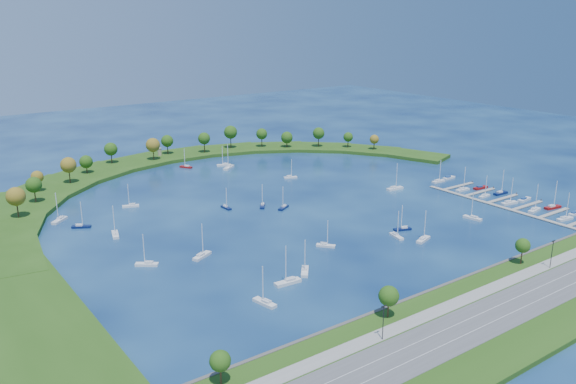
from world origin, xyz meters
TOP-DOWN VIEW (x-y plane):
  - ground at (0.00, 0.00)m, footprint 700.00×700.00m
  - south_shoreline at (0.03, -122.88)m, footprint 420.00×43.10m
  - breakwater at (-46.33, 48.72)m, footprint 286.74×247.64m
  - breakwater_trees at (-17.92, 87.53)m, footprint 241.82×96.24m
  - harbor_tower at (-9.88, 119.87)m, footprint 2.60×2.60m
  - dock_system at (85.30, -61.00)m, footprint 24.28×82.00m
  - moored_boat_0 at (-61.40, -33.27)m, footprint 8.92×6.14m
  - moored_boat_1 at (-80.69, -28.55)m, footprint 7.82×6.70m
  - moored_boat_2 at (-48.66, -69.69)m, footprint 9.51×3.25m
  - moored_boat_3 at (-92.72, 37.44)m, footprint 8.32×7.86m
  - moored_boat_4 at (13.02, 80.69)m, footprint 8.31×5.91m
  - moored_boat_5 at (-17.98, -51.72)m, footprint 6.26×6.95m
  - moored_boat_6 at (17.03, -69.41)m, footprint 8.71×4.78m
  - moored_boat_7 at (11.24, -60.54)m, footprint 3.74×7.95m
  - moored_boat_8 at (54.02, -64.47)m, footprint 3.66×8.46m
  - moored_boat_9 at (-6.97, 89.94)m, footprint 5.72×7.66m
  - moored_boat_10 at (-38.84, -65.97)m, footprint 7.19×8.05m
  - moored_boat_11 at (19.26, -56.23)m, footprint 7.69×4.64m
  - moored_boat_12 at (-10.72, 3.37)m, footprint 6.09×7.20m
  - moored_boat_13 at (-60.38, 38.66)m, footprint 7.83×4.55m
  - moored_boat_14 at (-79.40, 6.66)m, footprint 4.67×8.87m
  - moored_boat_15 at (28.91, 36.08)m, footprint 7.53×4.50m
  - moored_boat_16 at (12.39, 73.92)m, footprint 9.61×8.05m
  - moored_boat_17 at (59.14, -12.64)m, footprint 9.52×3.23m
  - moored_boat_18 at (-4.41, -4.58)m, footprint 7.37×5.28m
  - moored_boat_19 at (-62.87, -77.24)m, footprint 4.00×8.79m
  - moored_boat_20 at (-87.63, 24.14)m, footprint 7.75×5.86m
  - moored_boat_21 at (-25.71, 11.01)m, footprint 2.05×6.84m
  - docked_boat_0 at (85.52, -88.43)m, footprint 8.58×3.39m
  - docked_boat_1 at (95.99, -87.00)m, footprint 7.72×2.40m
  - docked_boat_2 at (85.51, -73.95)m, footprint 8.91×3.80m
  - docked_boat_3 at (96.01, -76.47)m, footprint 9.14×3.82m
  - docked_boat_4 at (85.51, -60.92)m, footprint 9.00×3.83m
  - docked_boat_5 at (95.97, -61.96)m, footprint 9.25×3.56m
  - docked_boat_6 at (85.54, -47.12)m, footprint 7.44×2.66m
  - docked_boat_7 at (96.01, -48.85)m, footprint 8.55×2.66m
  - docked_boat_8 at (85.52, -34.05)m, footprint 8.41×2.47m
  - docked_boat_9 at (95.97, -36.97)m, footprint 8.78×2.84m
  - docked_boat_10 at (87.92, -16.39)m, footprint 8.24×2.55m
  - docked_boat_11 at (97.88, -15.10)m, footprint 8.45×2.81m

SIDE VIEW (x-z plane):
  - ground at x=0.00m, z-range 0.00..0.00m
  - dock_system at x=85.30m, z-range -0.45..1.15m
  - docked_boat_1 at x=95.99m, z-range -0.21..1.35m
  - docked_boat_11 at x=97.88m, z-range -0.23..1.47m
  - docked_boat_9 at x=95.97m, z-range -0.23..1.54m
  - docked_boat_5 at x=95.97m, z-range -0.24..1.60m
  - moored_boat_21 at x=-25.71m, z-range -4.14..5.86m
  - moored_boat_18 at x=-4.41m, z-range -4.48..6.22m
  - moored_boat_15 at x=28.91m, z-range -4.48..6.22m
  - docked_boat_6 at x=85.54m, z-range -4.49..6.23m
  - moored_boat_5 at x=-17.98m, z-range -4.51..6.26m
  - moored_boat_12 at x=-10.72m, z-range -4.58..6.33m
  - moored_boat_11 at x=19.26m, z-range -4.59..6.34m
  - moored_boat_13 at x=-60.38m, z-range -4.67..6.44m
  - moored_boat_9 at x=-6.97m, z-range -4.72..6.49m
  - moored_boat_7 at x=11.24m, z-range -4.75..6.52m
  - moored_boat_20 at x=-87.63m, z-range -4.80..6.58m
  - moored_boat_1 at x=-80.69m, z-range -5.05..6.85m
  - docked_boat_10 at x=87.92m, z-range -5.10..6.91m
  - moored_boat_8 at x=54.02m, z-range -5.11..6.92m
  - moored_boat_4 at x=13.02m, z-range -5.12..6.94m
  - docked_boat_0 at x=85.52m, z-range -5.22..7.05m
  - docked_boat_8 at x=85.52m, z-range -5.24..7.08m
  - moored_boat_6 at x=17.03m, z-range -5.26..7.09m
  - moored_boat_10 at x=-38.84m, z-range -5.30..7.14m
  - docked_boat_7 at x=96.01m, z-range -5.31..7.15m
  - moored_boat_19 at x=-62.87m, z-range -5.32..7.16m
  - moored_boat_14 at x=-79.40m, z-range -5.36..7.20m
  - docked_boat_2 at x=85.51m, z-range -5.42..7.27m
  - docked_boat_4 at x=85.51m, z-range -5.48..7.34m
  - moored_boat_0 at x=-61.40m, z-range -5.50..7.36m
  - docked_boat_3 at x=96.01m, z-range -5.58..7.45m
  - moored_boat_3 at x=-92.72m, z-range -5.64..7.52m
  - moored_boat_2 at x=-48.66m, z-range -5.91..7.83m
  - moored_boat_17 at x=59.14m, z-range -5.93..7.85m
  - moored_boat_16 at x=12.39m, z-range -6.27..8.25m
  - breakwater at x=-46.33m, z-range -0.01..1.99m
  - south_shoreline at x=0.03m, z-range -4.80..6.80m
  - harbor_tower at x=-9.88m, z-range 2.05..6.77m
  - breakwater_trees at x=-17.92m, z-range 3.15..17.97m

